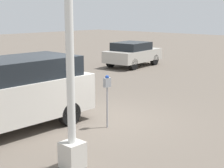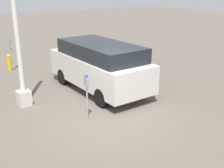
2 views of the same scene
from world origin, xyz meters
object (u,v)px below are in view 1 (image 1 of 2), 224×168
lamp_post (71,84)px  parked_van (6,92)px  parking_meter_near (107,89)px  car_distant (133,53)px

lamp_post → parked_van: (-0.30, -3.07, -0.71)m
parking_meter_near → lamp_post: bearing=33.3°
lamp_post → car_distant: bearing=-145.9°
lamp_post → parking_meter_near: bearing=-152.7°
lamp_post → parked_van: bearing=-95.6°
parking_meter_near → car_distant: bearing=-138.3°
parking_meter_near → car_distant: parking_meter_near is taller
lamp_post → parked_van: lamp_post is taller
parked_van → lamp_post: bearing=85.2°
parking_meter_near → lamp_post: size_ratio=0.28×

